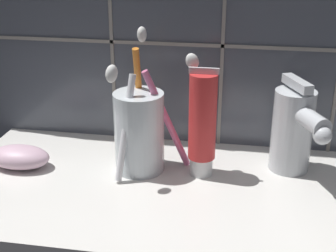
% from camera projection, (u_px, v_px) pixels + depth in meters
% --- Properties ---
extents(sink_counter, '(0.66, 0.30, 0.02)m').
position_uv_depth(sink_counter, '(197.00, 195.00, 0.61)').
color(sink_counter, silver).
rests_on(sink_counter, ground).
extents(tile_wall_backsplash, '(0.76, 0.02, 0.46)m').
position_uv_depth(tile_wall_backsplash, '(213.00, 6.00, 0.66)').
color(tile_wall_backsplash, '#4C515B').
rests_on(tile_wall_backsplash, ground).
extents(toothbrush_cup, '(0.12, 0.12, 0.19)m').
position_uv_depth(toothbrush_cup, '(140.00, 129.00, 0.63)').
color(toothbrush_cup, silver).
rests_on(toothbrush_cup, sink_counter).
extents(toothpaste_tube, '(0.04, 0.04, 0.15)m').
position_uv_depth(toothpaste_tube, '(203.00, 123.00, 0.62)').
color(toothpaste_tube, white).
rests_on(toothpaste_tube, sink_counter).
extents(sink_faucet, '(0.07, 0.11, 0.13)m').
position_uv_depth(sink_faucet, '(294.00, 129.00, 0.63)').
color(sink_faucet, silver).
rests_on(sink_faucet, sink_counter).
extents(soap_bar, '(0.09, 0.05, 0.03)m').
position_uv_depth(soap_bar, '(20.00, 157.00, 0.66)').
color(soap_bar, '#DBB2C6').
rests_on(soap_bar, sink_counter).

